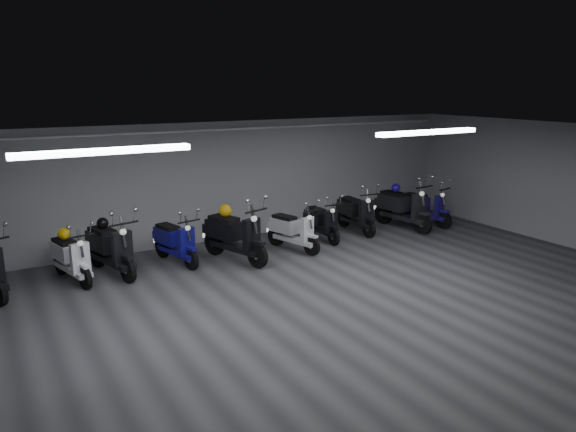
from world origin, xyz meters
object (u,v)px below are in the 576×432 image
helmet_1 (225,211)px  scooter_5 (235,227)px  scooter_3 (110,240)px  helmet_2 (396,188)px  scooter_7 (322,216)px  scooter_4 (175,235)px  helmet_0 (103,223)px  scooter_2 (70,250)px  scooter_9 (403,201)px  helmet_4 (64,234)px  scooter_8 (356,206)px  scooter_10 (425,201)px  scooter_6 (293,224)px

helmet_1 → scooter_5: bearing=-71.7°
scooter_3 → helmet_2: size_ratio=8.18×
scooter_7 → helmet_2: size_ratio=6.83×
helmet_1 → helmet_2: bearing=2.9°
scooter_5 → scooter_7: scooter_5 is taller
scooter_4 → helmet_0: 1.44m
scooter_5 → helmet_0: size_ratio=8.72×
scooter_2 → scooter_9: scooter_9 is taller
helmet_4 → scooter_9: bearing=-3.0°
scooter_8 → scooter_9: bearing=-10.5°
scooter_9 → helmet_0: (-7.34, 0.47, 0.25)m
helmet_0 → helmet_2: helmet_2 is taller
scooter_7 → helmet_1: size_ratio=5.81×
scooter_2 → scooter_8: size_ratio=0.94×
scooter_8 → scooter_9: 1.29m
scooter_8 → helmet_4: 6.82m
scooter_8 → helmet_4: bearing=-176.1°
scooter_10 → helmet_0: bearing=161.6°
scooter_3 → scooter_8: bearing=-13.2°
scooter_2 → scooter_5: (3.17, -0.43, 0.12)m
scooter_6 → scooter_2: bearing=158.9°
scooter_8 → helmet_1: 3.72m
helmet_1 → scooter_7: bearing=3.6°
scooter_10 → scooter_7: bearing=161.9°
scooter_8 → scooter_10: scooter_8 is taller
scooter_9 → scooter_6: bearing=176.3°
scooter_7 → helmet_2: (2.34, 0.09, 0.44)m
helmet_0 → scooter_3: bearing=-75.7°
scooter_7 → scooter_9: scooter_9 is taller
scooter_3 → scooter_4: size_ratio=1.14×
scooter_4 → helmet_2: size_ratio=7.19×
scooter_2 → scooter_10: 8.78m
scooter_2 → scooter_9: 8.01m
scooter_7 → helmet_2: bearing=3.9°
scooter_5 → scooter_3: bearing=151.1°
scooter_5 → scooter_10: (5.61, 0.26, -0.10)m
helmet_0 → helmet_1: bearing=-10.6°
scooter_2 → scooter_4: size_ratio=1.00×
scooter_9 → helmet_1: scooter_9 is taller
helmet_2 → scooter_5: bearing=-174.0°
scooter_2 → scooter_6: size_ratio=1.02×
scooter_2 → scooter_6: scooter_2 is taller
scooter_4 → scooter_8: size_ratio=0.94×
scooter_5 → helmet_0: 2.61m
scooter_2 → scooter_4: scooter_4 is taller
scooter_5 → scooter_10: 5.62m
scooter_6 → scooter_9: scooter_9 is taller
scooter_6 → helmet_4: scooter_6 is taller
helmet_1 → scooter_2: bearing=176.9°
scooter_5 → helmet_4: bearing=150.2°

